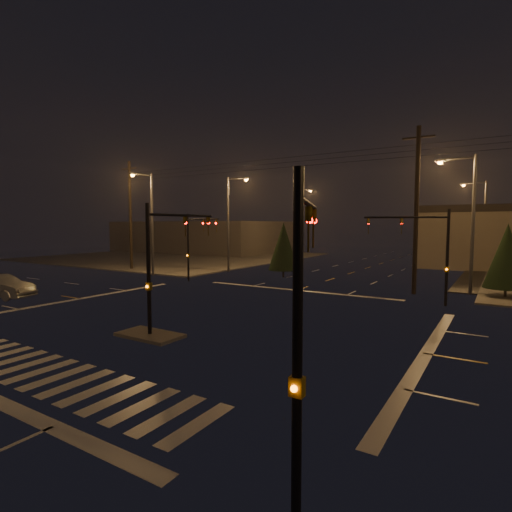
# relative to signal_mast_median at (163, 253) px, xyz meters

# --- Properties ---
(ground) EXTENTS (140.00, 140.00, 0.00)m
(ground) POSITION_rel_signal_mast_median_xyz_m (-0.00, 3.07, -3.75)
(ground) COLOR black
(ground) RESTS_ON ground
(sidewalk_nw) EXTENTS (36.00, 36.00, 0.12)m
(sidewalk_nw) POSITION_rel_signal_mast_median_xyz_m (-30.00, 33.07, -3.69)
(sidewalk_nw) COLOR #4D4B45
(sidewalk_nw) RESTS_ON ground
(median_island) EXTENTS (3.00, 1.60, 0.15)m
(median_island) POSITION_rel_signal_mast_median_xyz_m (-0.00, -0.93, -3.68)
(median_island) COLOR #4D4B45
(median_island) RESTS_ON ground
(crosswalk) EXTENTS (15.00, 2.60, 0.01)m
(crosswalk) POSITION_rel_signal_mast_median_xyz_m (-0.00, -5.93, -3.75)
(crosswalk) COLOR beige
(crosswalk) RESTS_ON ground
(stop_bar_far) EXTENTS (16.00, 0.50, 0.01)m
(stop_bar_far) POSITION_rel_signal_mast_median_xyz_m (-0.00, 14.07, -3.75)
(stop_bar_far) COLOR beige
(stop_bar_far) RESTS_ON ground
(commercial_block) EXTENTS (30.00, 18.00, 5.60)m
(commercial_block) POSITION_rel_signal_mast_median_xyz_m (-35.00, 45.07, -0.95)
(commercial_block) COLOR #443E3C
(commercial_block) RESTS_ON ground
(signal_mast_median) EXTENTS (0.25, 4.59, 6.00)m
(signal_mast_median) POSITION_rel_signal_mast_median_xyz_m (0.00, 0.00, 0.00)
(signal_mast_median) COLOR black
(signal_mast_median) RESTS_ON ground
(signal_mast_ne) EXTENTS (4.84, 1.86, 6.00)m
(signal_mast_ne) POSITION_rel_signal_mast_median_xyz_m (9.50, 13.21, 0.04)
(signal_mast_ne) COLOR black
(signal_mast_ne) RESTS_ON ground
(signal_mast_nw) EXTENTS (4.84, 1.86, 6.00)m
(signal_mast_nw) POSITION_rel_signal_mast_median_xyz_m (-9.50, 13.21, 0.04)
(signal_mast_nw) COLOR black
(signal_mast_nw) RESTS_ON ground
(signal_mast_se) EXTENTS (1.55, 3.87, 6.00)m
(signal_mast_se) POSITION_rel_signal_mast_median_xyz_m (10.23, -6.68, -0.04)
(signal_mast_se) COLOR black
(signal_mast_se) RESTS_ON ground
(streetlight_1) EXTENTS (2.77, 0.32, 10.00)m
(streetlight_1) POSITION_rel_signal_mast_median_xyz_m (-11.18, 21.07, 2.05)
(streetlight_1) COLOR #38383A
(streetlight_1) RESTS_ON ground
(streetlight_2) EXTENTS (2.77, 0.32, 10.00)m
(streetlight_2) POSITION_rel_signal_mast_median_xyz_m (-11.18, 37.07, 2.05)
(streetlight_2) COLOR #38383A
(streetlight_2) RESTS_ON ground
(streetlight_3) EXTENTS (2.77, 0.32, 10.00)m
(streetlight_3) POSITION_rel_signal_mast_median_xyz_m (11.18, 19.07, 2.05)
(streetlight_3) COLOR #38383A
(streetlight_3) RESTS_ON ground
(streetlight_4) EXTENTS (2.77, 0.32, 10.00)m
(streetlight_4) POSITION_rel_signal_mast_median_xyz_m (11.18, 39.07, 2.05)
(streetlight_4) COLOR #38383A
(streetlight_4) RESTS_ON ground
(streetlight_5) EXTENTS (0.32, 2.77, 10.00)m
(streetlight_5) POSITION_rel_signal_mast_median_xyz_m (-16.00, 14.26, 2.05)
(streetlight_5) COLOR #38383A
(streetlight_5) RESTS_ON ground
(utility_pole_0) EXTENTS (2.20, 0.32, 12.00)m
(utility_pole_0) POSITION_rel_signal_mast_median_xyz_m (-22.00, 17.07, 2.38)
(utility_pole_0) COLOR black
(utility_pole_0) RESTS_ON ground
(utility_pole_1) EXTENTS (2.20, 0.32, 12.00)m
(utility_pole_1) POSITION_rel_signal_mast_median_xyz_m (8.00, 17.07, 2.38)
(utility_pole_1) COLOR black
(utility_pole_1) RESTS_ON ground
(conifer_0) EXTENTS (2.84, 2.84, 5.14)m
(conifer_0) POSITION_rel_signal_mast_median_xyz_m (13.64, 18.63, -0.83)
(conifer_0) COLOR black
(conifer_0) RESTS_ON ground
(conifer_3) EXTENTS (2.92, 2.92, 5.26)m
(conifer_3) POSITION_rel_signal_mast_median_xyz_m (-4.47, 20.34, -0.77)
(conifer_3) COLOR black
(conifer_3) RESTS_ON ground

